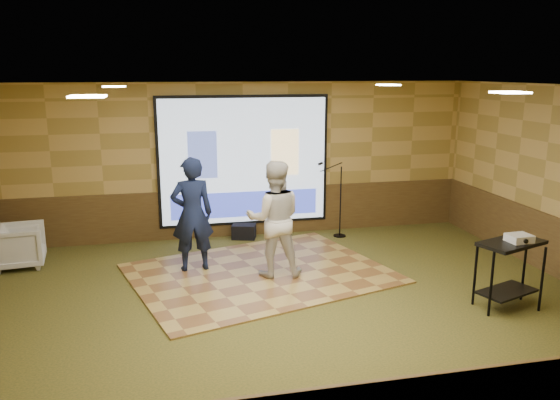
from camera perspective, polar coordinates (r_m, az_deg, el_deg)
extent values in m
plane|color=#2F3618|center=(7.75, 0.35, -11.03)|extent=(9.00, 9.00, 0.00)
cube|color=tan|center=(10.64, -3.81, 4.13)|extent=(9.00, 0.04, 3.00)
cube|color=tan|center=(4.10, 11.46, -11.45)|extent=(9.00, 0.04, 3.00)
cube|color=white|center=(7.06, 0.39, 11.73)|extent=(9.00, 7.00, 0.04)
cube|color=#472D17|center=(10.83, -3.71, -1.24)|extent=(9.00, 0.04, 0.95)
cube|color=black|center=(10.59, -3.77, 4.09)|extent=(3.32, 0.03, 2.52)
cube|color=silver|center=(10.56, -3.74, 4.07)|extent=(3.20, 0.02, 2.40)
cube|color=#414F90|center=(10.44, -8.10, 4.68)|extent=(0.55, 0.01, 0.90)
cube|color=#FEDC93|center=(10.67, 0.52, 5.01)|extent=(0.55, 0.01, 0.90)
cube|color=#3141BA|center=(10.72, -3.66, -0.43)|extent=(2.88, 0.01, 0.50)
cube|color=beige|center=(8.71, -16.93, 11.28)|extent=(0.32, 0.32, 0.02)
cube|color=beige|center=(9.47, 11.25, 11.72)|extent=(0.32, 0.32, 0.02)
cube|color=beige|center=(5.43, -19.46, 10.17)|extent=(0.32, 0.32, 0.02)
cube|color=beige|center=(6.57, 22.91, 10.32)|extent=(0.32, 0.32, 0.02)
cube|color=#A4823C|center=(8.89, -2.07, -7.66)|extent=(4.58, 3.95, 0.03)
imported|color=#121A3A|center=(8.86, -9.17, -1.48)|extent=(0.72, 0.51, 1.86)
imported|color=beige|center=(8.52, -0.61, -1.98)|extent=(0.98, 0.81, 1.84)
cylinder|color=black|center=(7.80, 21.21, -8.19)|extent=(0.04, 0.04, 0.91)
cylinder|color=black|center=(8.24, 25.71, -7.48)|extent=(0.04, 0.04, 0.91)
cylinder|color=black|center=(8.10, 19.72, -7.26)|extent=(0.04, 0.04, 0.91)
cylinder|color=black|center=(8.52, 24.14, -6.64)|extent=(0.04, 0.04, 0.91)
cube|color=black|center=(8.01, 23.05, -4.16)|extent=(0.91, 0.48, 0.05)
cube|color=black|center=(8.24, 22.60, -8.79)|extent=(0.82, 0.43, 0.03)
cube|color=silver|center=(8.01, 23.72, -3.67)|extent=(0.33, 0.28, 0.10)
cylinder|color=black|center=(10.91, 6.24, -3.72)|extent=(0.24, 0.24, 0.02)
cylinder|color=black|center=(10.73, 6.34, -0.20)|extent=(0.02, 0.02, 1.40)
cylinder|color=black|center=(10.53, 5.37, 3.45)|extent=(0.44, 0.02, 0.18)
cylinder|color=black|center=(10.45, 4.26, 3.81)|extent=(0.10, 0.05, 0.08)
imported|color=gray|center=(10.10, -25.56, -4.35)|extent=(0.87, 0.85, 0.71)
cube|color=black|center=(10.69, -3.80, -3.30)|extent=(0.52, 0.42, 0.28)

